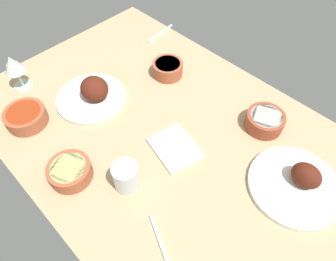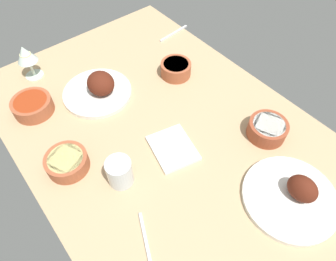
# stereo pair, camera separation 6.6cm
# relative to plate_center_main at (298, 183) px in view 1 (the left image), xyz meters

# --- Properties ---
(dining_table) EXTENTS (1.40, 0.90, 0.04)m
(dining_table) POSITION_rel_plate_center_main_xyz_m (-0.41, -0.13, -0.04)
(dining_table) COLOR tan
(dining_table) RESTS_ON ground
(plate_center_main) EXTENTS (0.28, 0.28, 0.09)m
(plate_center_main) POSITION_rel_plate_center_main_xyz_m (0.00, 0.00, 0.00)
(plate_center_main) COLOR silver
(plate_center_main) RESTS_ON dining_table
(plate_far_side) EXTENTS (0.26, 0.26, 0.10)m
(plate_far_side) POSITION_rel_plate_center_main_xyz_m (-0.72, -0.21, 0.01)
(plate_far_side) COLOR silver
(plate_far_side) RESTS_ON dining_table
(bowl_soup) EXTENTS (0.12, 0.12, 0.06)m
(bowl_soup) POSITION_rel_plate_center_main_xyz_m (-0.63, 0.08, 0.01)
(bowl_soup) COLOR #A35133
(bowl_soup) RESTS_ON dining_table
(bowl_sauce) EXTENTS (0.14, 0.14, 0.05)m
(bowl_sauce) POSITION_rel_plate_center_main_xyz_m (-0.80, -0.44, 0.01)
(bowl_sauce) COLOR #A35133
(bowl_sauce) RESTS_ON dining_table
(bowl_potatoes) EXTENTS (0.13, 0.13, 0.05)m
(bowl_potatoes) POSITION_rel_plate_center_main_xyz_m (-0.51, -0.45, 0.01)
(bowl_potatoes) COLOR #A35133
(bowl_potatoes) RESTS_ON dining_table
(bowl_cream) EXTENTS (0.13, 0.13, 0.06)m
(bowl_cream) POSITION_rel_plate_center_main_xyz_m (-0.20, 0.13, 0.01)
(bowl_cream) COLOR brown
(bowl_cream) RESTS_ON dining_table
(wine_glass) EXTENTS (0.08, 0.08, 0.14)m
(wine_glass) POSITION_rel_plate_center_main_xyz_m (-0.98, -0.36, 0.08)
(wine_glass) COLOR silver
(wine_glass) RESTS_ON dining_table
(water_tumbler) EXTENTS (0.08, 0.08, 0.09)m
(water_tumbler) POSITION_rel_plate_center_main_xyz_m (-0.36, -0.35, 0.03)
(water_tumbler) COLOR silver
(water_tumbler) RESTS_ON dining_table
(folded_napkin) EXTENTS (0.18, 0.16, 0.01)m
(folded_napkin) POSITION_rel_plate_center_main_xyz_m (-0.35, -0.16, -0.01)
(folded_napkin) COLOR white
(folded_napkin) RESTS_ON dining_table
(fork_loose) EXTENTS (0.18, 0.09, 0.01)m
(fork_loose) POSITION_rel_plate_center_main_xyz_m (-0.15, -0.41, -0.02)
(fork_loose) COLOR silver
(fork_loose) RESTS_ON dining_table
(spoon_loose) EXTENTS (0.03, 0.17, 0.01)m
(spoon_loose) POSITION_rel_plate_center_main_xyz_m (-0.84, 0.25, -0.02)
(spoon_loose) COLOR silver
(spoon_loose) RESTS_ON dining_table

